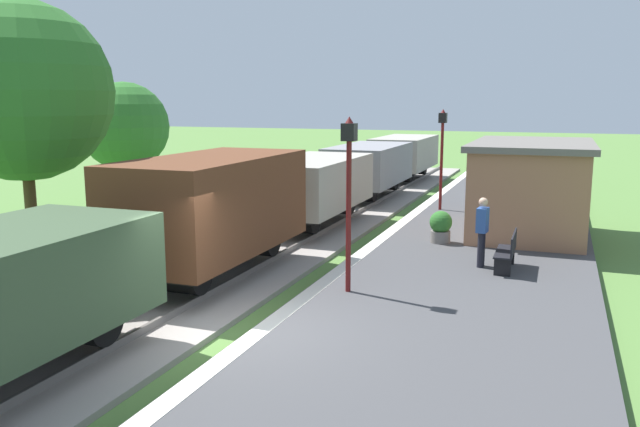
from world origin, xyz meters
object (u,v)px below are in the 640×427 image
bench_near_hut (508,251)px  tree_trackside_far (124,127)px  person_waiting (482,229)px  lamp_post_near (349,172)px  station_hut (531,187)px  tree_trackside_mid (22,91)px  lamp_post_far (442,141)px  freight_train (309,188)px  bench_down_platform (528,197)px  potted_planter (441,226)px

bench_near_hut → tree_trackside_far: bearing=162.5°
person_waiting → tree_trackside_far: size_ratio=0.35×
lamp_post_near → tree_trackside_far: 13.56m
station_hut → tree_trackside_mid: (-11.20, -8.63, 2.83)m
station_hut → lamp_post_far: (-3.29, 3.05, 1.15)m
lamp_post_far → tree_trackside_mid: 14.21m
station_hut → lamp_post_far: size_ratio=1.57×
lamp_post_far → tree_trackside_far: bearing=-162.6°
freight_train → lamp_post_far: 5.75m
station_hut → tree_trackside_far: (-14.55, -0.48, 1.63)m
lamp_post_near → tree_trackside_far: size_ratio=0.75×
freight_train → tree_trackside_far: 8.01m
bench_down_platform → tree_trackside_far: size_ratio=0.30×
person_waiting → lamp_post_near: size_ratio=0.46×
person_waiting → tree_trackside_far: bearing=-11.8°
freight_train → potted_planter: 4.74m
lamp_post_near → station_hut: bearing=67.7°
station_hut → person_waiting: bearing=-100.2°
bench_down_platform → lamp_post_far: (-3.05, -1.09, 2.08)m
freight_train → tree_trackside_mid: (-4.40, -7.33, 3.01)m
lamp_post_near → tree_trackside_mid: tree_trackside_mid is taller
lamp_post_near → tree_trackside_mid: (-7.92, -0.63, 1.68)m
potted_planter → lamp_post_far: bearing=100.2°
bench_near_hut → lamp_post_near: lamp_post_near is taller
lamp_post_near → person_waiting: bearing=52.2°
freight_train → lamp_post_far: bearing=51.1°
potted_planter → lamp_post_near: 5.92m
station_hut → person_waiting: station_hut is taller
freight_train → potted_planter: freight_train is taller
bench_near_hut → bench_down_platform: bearing=90.0°
bench_near_hut → tree_trackside_mid: 12.14m
bench_down_platform → tree_trackside_mid: size_ratio=0.23×
station_hut → lamp_post_near: (-3.29, -8.00, 1.15)m
freight_train → bench_down_platform: freight_train is taller
freight_train → potted_planter: (4.52, -1.25, -0.74)m
lamp_post_far → tree_trackside_mid: size_ratio=0.56×
station_hut → lamp_post_near: bearing=-112.3°
lamp_post_far → potted_planter: bearing=-79.8°
tree_trackside_far → tree_trackside_mid: bearing=-67.7°
freight_train → station_hut: station_hut is taller
station_hut → bench_down_platform: size_ratio=3.87×
station_hut → tree_trackside_far: bearing=-178.1°
bench_down_platform → person_waiting: size_ratio=0.88×
bench_down_platform → tree_trackside_far: bearing=-162.1°
bench_down_platform → tree_trackside_mid: bearing=-130.6°
freight_train → bench_down_platform: size_ratio=21.73×
bench_down_platform → person_waiting: person_waiting is taller
bench_down_platform → potted_planter: bearing=-107.0°
tree_trackside_mid → tree_trackside_far: (-3.35, 8.15, -1.19)m
freight_train → bench_near_hut: size_ratio=21.73×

